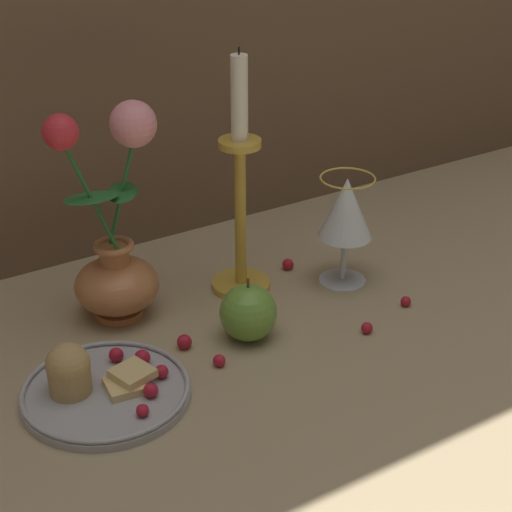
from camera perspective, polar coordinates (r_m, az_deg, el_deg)
name	(u,v)px	position (r m, az deg, el deg)	size (l,w,h in m)	color
ground_plane	(227,318)	(1.17, -1.96, -4.14)	(2.40, 2.40, 0.00)	#9E8966
vase	(116,250)	(1.15, -9.31, 0.42)	(0.16, 0.11, 0.30)	#B77042
plate_with_pastries	(99,385)	(1.03, -10.45, -8.47)	(0.20, 0.20, 0.07)	#A3A3A8
wine_glass	(347,212)	(1.21, 6.07, 2.91)	(0.08, 0.08, 0.16)	silver
candlestick	(240,199)	(1.18, -1.06, 3.84)	(0.08, 0.08, 0.35)	gold
apple_beside_vase	(250,312)	(1.11, -0.40, -3.75)	(0.08, 0.08, 0.09)	#669938
berry_near_plate	(406,301)	(1.21, 9.96, -3.00)	(0.01, 0.01, 0.01)	#AD192D
berry_front_center	(288,264)	(1.29, 2.14, -0.55)	(0.02, 0.02, 0.02)	#AD192D
berry_by_glass_stem	(219,361)	(1.07, -2.47, -6.98)	(0.02, 0.02, 0.02)	#AD192D
berry_under_candlestick	(184,342)	(1.11, -4.80, -5.73)	(0.02, 0.02, 0.02)	#AD192D
berry_far_right	(367,328)	(1.14, 7.41, -4.77)	(0.02, 0.02, 0.02)	#AD192D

